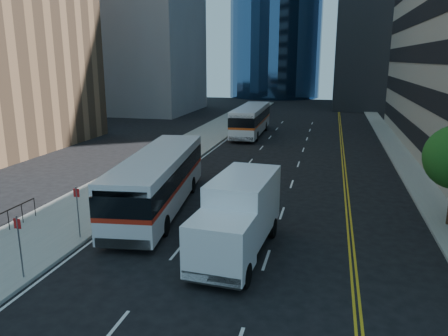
{
  "coord_description": "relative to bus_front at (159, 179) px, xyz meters",
  "views": [
    {
      "loc": [
        2.82,
        -15.1,
        8.37
      ],
      "look_at": [
        -2.46,
        6.47,
        2.8
      ],
      "focal_mm": 35.0,
      "sensor_mm": 36.0,
      "label": 1
    }
  ],
  "objects": [
    {
      "name": "box_truck",
      "position": [
        5.58,
        -4.7,
        -0.0
      ],
      "size": [
        2.87,
        7.11,
        3.33
      ],
      "rotation": [
        0.0,
        0.0,
        -0.07
      ],
      "color": "white",
      "rests_on": "ground"
    },
    {
      "name": "sidewalk_west",
      "position": [
        -4.11,
        17.95,
        -1.68
      ],
      "size": [
        5.0,
        90.0,
        0.15
      ],
      "primitive_type": "cube",
      "color": "gray",
      "rests_on": "ground"
    },
    {
      "name": "bus_front",
      "position": [
        0.0,
        0.0,
        0.0
      ],
      "size": [
        4.25,
        12.73,
        3.22
      ],
      "rotation": [
        0.0,
        0.0,
        0.12
      ],
      "color": "silver",
      "rests_on": "ground"
    },
    {
      "name": "sidewalk_east",
      "position": [
        15.39,
        17.95,
        -1.68
      ],
      "size": [
        2.0,
        90.0,
        0.15
      ],
      "primitive_type": "cube",
      "color": "gray",
      "rests_on": "ground"
    },
    {
      "name": "bus_rear",
      "position": [
        0.52,
        26.14,
        -0.02
      ],
      "size": [
        2.92,
        12.37,
        3.18
      ],
      "rotation": [
        0.0,
        0.0,
        0.02
      ],
      "color": "white",
      "rests_on": "ground"
    },
    {
      "name": "ground",
      "position": [
        6.39,
        -7.05,
        -1.76
      ],
      "size": [
        160.0,
        160.0,
        0.0
      ],
      "primitive_type": "plane",
      "color": "black",
      "rests_on": "ground"
    }
  ]
}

